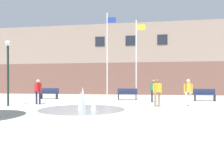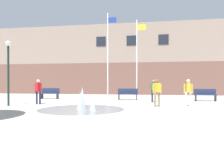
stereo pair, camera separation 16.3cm
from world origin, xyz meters
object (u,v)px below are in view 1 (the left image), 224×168
Objects in this scene: teen_by_trashcan at (38,90)px; lamp_post_left_lane at (8,63)px; adult_watching at (188,90)px; flagpole_left at (108,53)px; flagpole_right at (137,57)px; adult_near_bench at (157,91)px; park_bench_under_left_flagpole at (127,94)px; adult_in_red at (154,89)px; park_bench_near_trashcan at (204,95)px; park_bench_left_of_flagpoles at (49,93)px.

lamp_post_left_lane is at bearing 147.31° from teen_by_trashcan.
flagpole_left reaches higher than adult_watching.
flagpole_left reaches higher than lamp_post_left_lane.
flagpole_right is (6.05, 5.32, 2.61)m from teen_by_trashcan.
adult_near_bench is at bearing -54.51° from flagpole_left.
lamp_post_left_lane reaches higher than park_bench_under_left_flagpole.
flagpole_right is at bearing -33.60° from teen_by_trashcan.
adult_near_bench is (7.48, -0.16, 0.00)m from teen_by_trashcan.
flagpole_left is at bearing 152.26° from park_bench_under_left_flagpole.
lamp_post_left_lane is at bearing -56.80° from adult_in_red.
adult_in_red is (2.02, -1.73, 0.45)m from park_bench_under_left_flagpole.
flagpole_right is 1.70× the size of lamp_post_left_lane.
park_bench_near_trashcan is at bearing -74.03° from adult_near_bench.
lamp_post_left_lane is at bearing -85.79° from adult_watching.
lamp_post_left_lane is (-12.49, -5.46, 2.07)m from park_bench_near_trashcan.
park_bench_near_trashcan is 11.99m from teen_by_trashcan.
teen_by_trashcan is at bearing -123.91° from flagpole_left.
adult_near_bench is 0.24× the size of flagpole_right.
flagpole_right reaches higher than park_bench_near_trashcan.
adult_in_red is 0.24× the size of flagpole_right.
park_bench_near_trashcan is 13.79m from lamp_post_left_lane.
flagpole_right is at bearing 41.46° from lamp_post_left_lane.
flagpole_right is at bearing -19.52° from adult_near_bench.
park_bench_left_of_flagpoles is 6.61m from park_bench_under_left_flagpole.
flagpole_right reaches higher than adult_watching.
flagpole_right is (-5.14, 1.03, 3.07)m from park_bench_near_trashcan.
lamp_post_left_lane is (-4.87, -6.49, -1.36)m from flagpole_left.
lamp_post_left_lane is at bearing -138.54° from flagpole_right.
flagpole_left is 2.50m from flagpole_right.
park_bench_left_of_flagpoles is at bearing -179.67° from park_bench_under_left_flagpole.
adult_in_red is 3.96m from flagpole_right.
adult_in_red is 5.51m from flagpole_left.
lamp_post_left_lane reaches higher than park_bench_left_of_flagpoles.
lamp_post_left_lane is at bearing -140.05° from park_bench_under_left_flagpole.
flagpole_left is 1.11× the size of flagpole_right.
adult_near_bench is at bearing 6.59° from lamp_post_left_lane.
adult_watching is at bearing 48.43° from adult_in_red.
flagpole_left is at bearing -135.05° from adult_watching.
park_bench_left_of_flagpoles is at bearing -114.72° from adult_watching.
adult_watching is 8.17m from flagpole_left.
park_bench_under_left_flagpole is at bearing -35.53° from teen_by_trashcan.
teen_by_trashcan is 1.00× the size of adult_near_bench.
teen_by_trashcan is at bearing 54.62° from adult_near_bench.
flagpole_left is 8.23m from lamp_post_left_lane.
adult_near_bench reaches higher than park_bench_left_of_flagpoles.
adult_watching is 1.00× the size of adult_near_bench.
adult_in_red reaches higher than park_bench_near_trashcan.
lamp_post_left_lane is (-10.58, -1.46, 1.61)m from adult_watching.
teen_by_trashcan reaches higher than park_bench_under_left_flagpole.
adult_in_red is 9.60m from lamp_post_left_lane.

